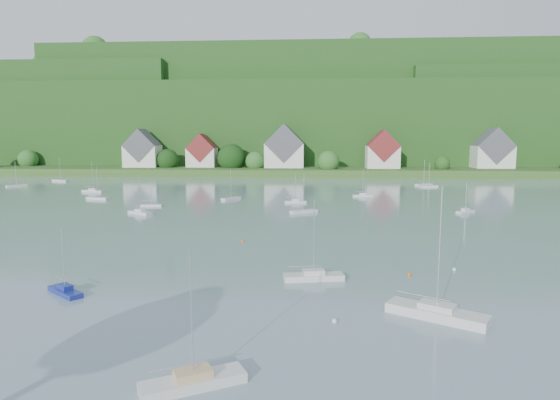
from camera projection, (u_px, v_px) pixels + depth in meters
name	position (u px, v px, depth m)	size (l,w,h in m)	color
far_shore_strip	(275.00, 169.00, 212.79)	(600.00, 60.00, 3.00)	#2E5921
forested_ridge	(285.00, 124.00, 277.84)	(620.00, 181.22, 69.89)	#133912
village_building_0	(142.00, 151.00, 202.53)	(14.00, 10.40, 16.00)	silver
village_building_1	(202.00, 153.00, 202.95)	(12.00, 9.36, 14.00)	silver
village_building_2	(284.00, 150.00, 199.45)	(16.00, 11.44, 18.00)	silver
village_building_3	(382.00, 152.00, 194.94)	(13.00, 10.40, 15.50)	silver
village_building_4	(492.00, 152.00, 195.90)	(15.00, 10.40, 16.50)	silver
near_sailboat_1	(65.00, 290.00, 47.47)	(4.72, 4.09, 6.63)	navy
near_sailboat_2	(193.00, 380.00, 29.75)	(6.60, 4.73, 8.80)	silver
near_sailboat_3	(314.00, 276.00, 52.18)	(6.73, 2.90, 8.80)	silver
near_sailboat_4	(437.00, 312.00, 41.10)	(8.46, 6.44, 11.43)	silver
mooring_buoy_1	(335.00, 323.00, 40.20)	(0.45, 0.45, 0.45)	silver
mooring_buoy_2	(409.00, 276.00, 53.73)	(0.47, 0.47, 0.47)	orange
mooring_buoy_3	(243.00, 242.00, 71.34)	(0.47, 0.47, 0.47)	orange
mooring_buoy_4	(454.00, 271.00, 55.87)	(0.48, 0.48, 0.48)	silver
far_sailboat_cluster	(287.00, 193.00, 131.03)	(199.60, 73.15, 8.71)	silver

